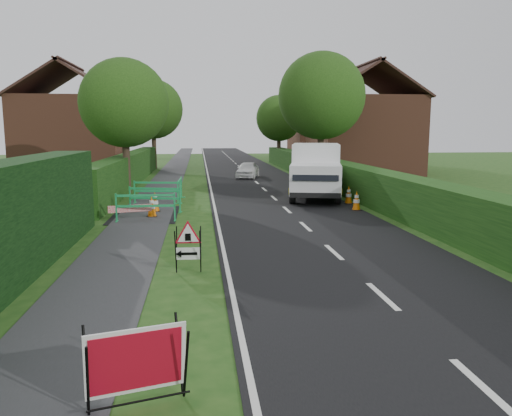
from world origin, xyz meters
TOP-DOWN VIEW (x-y plane):
  - ground at (0.00, 0.00)m, footprint 120.00×120.00m
  - road_surface at (2.50, 35.00)m, footprint 6.00×90.00m
  - footpath at (-3.00, 35.00)m, footprint 2.00×90.00m
  - hedge_west_far at (-5.00, 22.00)m, footprint 1.00×24.00m
  - hedge_east at (6.50, 16.00)m, footprint 1.20×50.00m
  - house_west at (-10.00, 30.00)m, footprint 7.50×7.40m
  - house_east_a at (11.00, 28.00)m, footprint 7.50×7.40m
  - house_east_b at (12.00, 42.00)m, footprint 7.50×7.40m
  - tree_nw at (-4.60, 18.00)m, footprint 4.40×4.40m
  - tree_ne at (6.40, 22.00)m, footprint 5.20×5.20m
  - tree_fw at (-4.60, 34.00)m, footprint 4.80×4.80m
  - tree_fe at (6.40, 38.00)m, footprint 4.20×4.20m
  - red_rect_sign at (-1.70, -2.39)m, footprint 1.25×0.95m
  - triangle_sign at (-1.26, 3.04)m, footprint 0.71×0.71m
  - works_van at (4.44, 14.90)m, footprint 3.34×5.84m
  - traffic_cone_0 at (5.23, 11.15)m, footprint 0.38×0.38m
  - traffic_cone_1 at (5.46, 12.95)m, footprint 0.38×0.38m
  - traffic_cone_2 at (5.32, 15.85)m, footprint 0.38×0.38m
  - traffic_cone_3 at (-2.71, 10.54)m, footprint 0.38×0.38m
  - traffic_cone_4 at (-2.69, 11.74)m, footprint 0.38×0.38m
  - ped_barrier_0 at (-2.83, 9.64)m, footprint 2.06×0.36m
  - ped_barrier_1 at (-2.69, 11.64)m, footprint 2.09×0.82m
  - ped_barrier_2 at (-2.77, 13.91)m, footprint 2.09×0.70m
  - ped_barrier_3 at (-1.85, 14.78)m, footprint 0.44×2.07m
  - redwhite_plank at (-3.38, 9.77)m, footprint 1.46×0.41m
  - hatchback_car at (2.26, 25.25)m, footprint 2.03×3.39m

SIDE VIEW (x-z plane):
  - ground at x=0.00m, z-range 0.00..0.00m
  - hedge_west_far at x=-5.00m, z-range -0.90..0.90m
  - hedge_east at x=6.50m, z-range -0.75..0.75m
  - redwhite_plank at x=-3.38m, z-range -0.12..0.12m
  - road_surface at x=2.50m, z-range -0.01..0.01m
  - footpath at x=-3.00m, z-range -0.01..0.02m
  - traffic_cone_0 at x=5.23m, z-range 0.00..0.79m
  - traffic_cone_1 at x=5.46m, z-range 0.00..0.79m
  - traffic_cone_2 at x=5.32m, z-range 0.00..0.79m
  - traffic_cone_3 at x=-2.71m, z-range 0.00..0.79m
  - traffic_cone_4 at x=-2.69m, z-range 0.00..0.79m
  - hatchback_car at x=2.26m, z-range 0.00..1.08m
  - red_rect_sign at x=-1.70m, z-range 0.07..1.03m
  - ped_barrier_0 at x=-2.83m, z-range 0.13..1.13m
  - ped_barrier_1 at x=-2.69m, z-range 0.13..1.13m
  - ped_barrier_2 at x=-2.77m, z-range 0.13..1.13m
  - ped_barrier_3 at x=-1.85m, z-range 0.13..1.13m
  - triangle_sign at x=-1.26m, z-range 0.20..1.20m
  - works_van at x=4.44m, z-range 0.08..2.59m
  - house_west at x=-10.00m, z-range -1.04..6.84m
  - house_east_a at x=11.00m, z-range -1.04..6.84m
  - house_east_b at x=12.00m, z-range -1.04..6.84m
  - tree_fe at x=6.40m, z-range 1.05..7.39m
  - tree_nw at x=-4.60m, z-range 1.13..7.83m
  - tree_fw at x=-4.60m, z-range 1.21..8.45m
  - tree_ne at x=6.40m, z-range 1.28..9.07m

